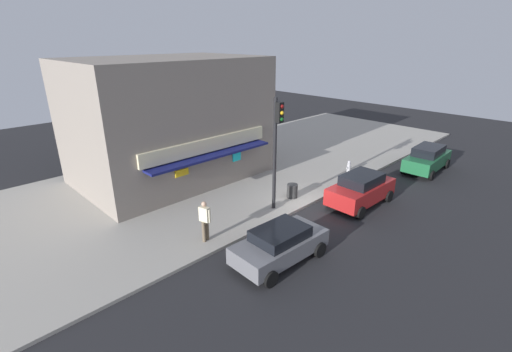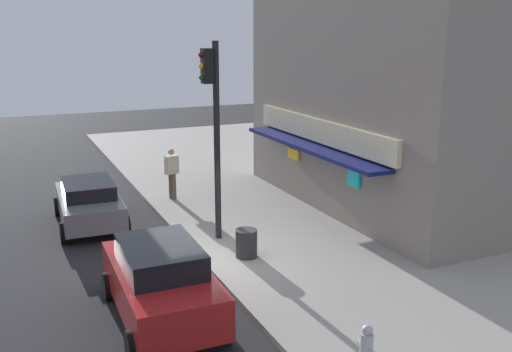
{
  "view_description": "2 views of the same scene",
  "coord_description": "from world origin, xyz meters",
  "px_view_note": "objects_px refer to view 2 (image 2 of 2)",
  "views": [
    {
      "loc": [
        -14.1,
        -10.29,
        8.43
      ],
      "look_at": [
        -2.01,
        1.94,
        1.75
      ],
      "focal_mm": 25.16,
      "sensor_mm": 36.0,
      "label": 1
    },
    {
      "loc": [
        13.26,
        -4.53,
        6.07
      ],
      "look_at": [
        -1.24,
        2.05,
        2.01
      ],
      "focal_mm": 39.81,
      "sensor_mm": 36.0,
      "label": 2
    }
  ],
  "objects_px": {
    "fire_hydrant": "(366,346)",
    "traffic_light": "(213,116)",
    "trash_can": "(246,243)",
    "pedestrian": "(172,171)",
    "parked_car_grey": "(89,202)",
    "parked_car_red": "(161,281)"
  },
  "relations": [
    {
      "from": "pedestrian",
      "to": "traffic_light",
      "type": "bearing_deg",
      "value": -0.03
    },
    {
      "from": "fire_hydrant",
      "to": "parked_car_red",
      "type": "bearing_deg",
      "value": -140.77
    },
    {
      "from": "fire_hydrant",
      "to": "parked_car_red",
      "type": "xyz_separation_m",
      "value": [
        -3.5,
        -2.86,
        0.35
      ]
    },
    {
      "from": "fire_hydrant",
      "to": "parked_car_grey",
      "type": "distance_m",
      "value": 11.01
    },
    {
      "from": "trash_can",
      "to": "pedestrian",
      "type": "xyz_separation_m",
      "value": [
        -6.15,
        -0.26,
        0.66
      ]
    },
    {
      "from": "traffic_light",
      "to": "pedestrian",
      "type": "bearing_deg",
      "value": 179.97
    },
    {
      "from": "fire_hydrant",
      "to": "traffic_light",
      "type": "bearing_deg",
      "value": -178.47
    },
    {
      "from": "parked_car_grey",
      "to": "trash_can",
      "type": "bearing_deg",
      "value": 35.1
    },
    {
      "from": "traffic_light",
      "to": "pedestrian",
      "type": "height_order",
      "value": "traffic_light"
    },
    {
      "from": "pedestrian",
      "to": "parked_car_grey",
      "type": "xyz_separation_m",
      "value": [
        1.31,
        -3.14,
        -0.41
      ]
    },
    {
      "from": "fire_hydrant",
      "to": "pedestrian",
      "type": "height_order",
      "value": "pedestrian"
    },
    {
      "from": "parked_car_red",
      "to": "parked_car_grey",
      "type": "bearing_deg",
      "value": -176.15
    },
    {
      "from": "trash_can",
      "to": "traffic_light",
      "type": "bearing_deg",
      "value": -171.0
    },
    {
      "from": "trash_can",
      "to": "pedestrian",
      "type": "relative_size",
      "value": 0.41
    },
    {
      "from": "fire_hydrant",
      "to": "pedestrian",
      "type": "bearing_deg",
      "value": -179.06
    },
    {
      "from": "pedestrian",
      "to": "parked_car_grey",
      "type": "height_order",
      "value": "pedestrian"
    },
    {
      "from": "traffic_light",
      "to": "parked_car_red",
      "type": "distance_m",
      "value": 5.49
    },
    {
      "from": "trash_can",
      "to": "parked_car_grey",
      "type": "relative_size",
      "value": 0.19
    },
    {
      "from": "traffic_light",
      "to": "parked_car_grey",
      "type": "bearing_deg",
      "value": -135.17
    },
    {
      "from": "traffic_light",
      "to": "parked_car_red",
      "type": "xyz_separation_m",
      "value": [
        3.84,
        -2.66,
        -2.88
      ]
    },
    {
      "from": "pedestrian",
      "to": "parked_car_grey",
      "type": "distance_m",
      "value": 3.42
    },
    {
      "from": "parked_car_grey",
      "to": "parked_car_red",
      "type": "height_order",
      "value": "parked_car_red"
    }
  ]
}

